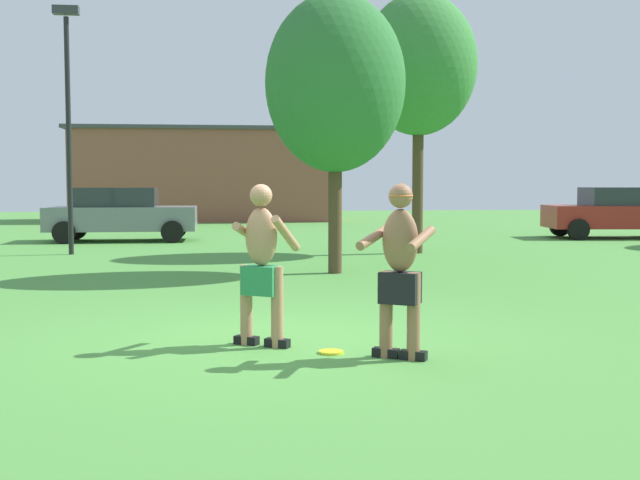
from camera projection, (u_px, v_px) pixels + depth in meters
name	position (u px, v px, depth m)	size (l,w,h in m)	color
ground_plane	(278.00, 339.00, 8.70)	(80.00, 80.00, 0.00)	#4C8E3D
player_with_cap	(400.00, 262.00, 7.66)	(0.83, 0.77, 1.72)	black
player_in_green	(262.00, 261.00, 8.27)	(0.75, 0.77, 1.70)	black
frisbee	(331.00, 352.00, 7.97)	(0.25, 0.25, 0.03)	yellow
car_gray_near_post	(120.00, 213.00, 23.30)	(4.31, 2.03, 1.58)	slate
car_red_mid_lot	(619.00, 212.00, 24.60)	(4.47, 2.41, 1.58)	maroon
lamp_post	(68.00, 104.00, 18.74)	(0.60, 0.24, 5.87)	black
outbuilding_behind_lot	(207.00, 175.00, 36.25)	(12.09, 5.16, 4.18)	brown
tree_left_field	(335.00, 84.00, 14.81)	(2.63, 2.63, 5.25)	#4C3823
tree_right_field	(419.00, 66.00, 19.05)	(2.80, 2.80, 6.27)	#4C3823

